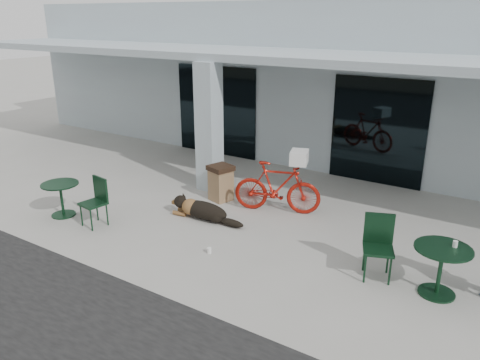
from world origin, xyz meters
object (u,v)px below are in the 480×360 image
Objects in this scene: dog at (204,209)px; cafe_chair_far_a at (378,249)px; bicycle at (277,187)px; cafe_chair_near at (93,203)px; trash_receptacle at (221,183)px; cafe_table_near at (62,199)px; cafe_table_far at (440,271)px.

cafe_chair_far_a is at bearing -11.93° from dog.
bicycle reaches higher than cafe_chair_near.
bicycle is at bearing 3.98° from trash_receptacle.
cafe_table_far is (7.48, 1.18, 0.04)m from cafe_table_near.
bicycle is 2.42× the size of cafe_table_near.
bicycle is at bearing 35.34° from cafe_table_near.
trash_receptacle is (-1.44, -0.10, -0.15)m from bicycle.
dog is 3.09m from cafe_table_near.
cafe_table_near is at bearing -132.37° from trash_receptacle.
trash_receptacle is at bearing 70.42° from cafe_chair_near.
cafe_table_near is at bearing 106.57° from bicycle.
cafe_chair_near is (-2.81, -2.69, -0.07)m from bicycle.
cafe_table_far is (4.78, -0.32, 0.18)m from dog.
cafe_chair_far_a is (-0.96, -0.04, 0.13)m from cafe_table_far.
bicycle is 2.25× the size of trash_receptacle.
trash_receptacle is (1.38, 2.59, -0.08)m from cafe_chair_near.
cafe_chair_far_a reaches higher than trash_receptacle.
cafe_chair_near is 2.93m from trash_receptacle.
cafe_table_near is at bearing -171.03° from cafe_table_far.
bicycle is 1.78× the size of cafe_chair_far_a.
cafe_chair_far_a is at bearing -19.34° from trash_receptacle.
cafe_table_far is 0.97m from cafe_chair_far_a.
trash_receptacle reaches higher than dog.
bicycle is 4.67m from cafe_table_near.
dog is at bearing 176.18° from cafe_table_far.
cafe_chair_far_a reaches higher than cafe_chair_near.
dog is 1.31× the size of cafe_chair_near.
cafe_chair_near is (1.00, 0.01, 0.14)m from cafe_table_near.
cafe_chair_near is at bearing -145.52° from dog.
trash_receptacle is (-0.33, 1.10, 0.20)m from dog.
cafe_chair_near is 0.94× the size of cafe_chair_far_a.
cafe_table_near is 0.73× the size of cafe_chair_far_a.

